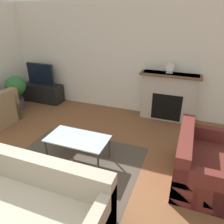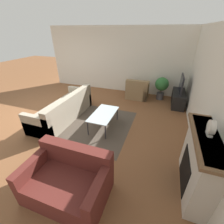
# 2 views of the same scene
# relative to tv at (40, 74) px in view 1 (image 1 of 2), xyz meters

# --- Properties ---
(wall_back) EXTENTS (8.89, 0.06, 2.70)m
(wall_back) POSITION_rel_tv_xyz_m (2.19, 0.33, 0.53)
(wall_back) COLOR silver
(wall_back) RESTS_ON ground_plane
(area_rug) EXTENTS (2.30, 1.79, 0.00)m
(area_rug) POSITION_rel_tv_xyz_m (2.32, -2.22, -0.82)
(area_rug) COLOR #4C4238
(area_rug) RESTS_ON ground_plane
(fireplace) EXTENTS (1.40, 0.38, 1.16)m
(fireplace) POSITION_rel_tv_xyz_m (3.59, 0.14, -0.21)
(fireplace) COLOR #BCB2A3
(fireplace) RESTS_ON ground_plane
(tv_stand) EXTENTS (1.18, 0.43, 0.51)m
(tv_stand) POSITION_rel_tv_xyz_m (0.00, 0.00, -0.57)
(tv_stand) COLOR black
(tv_stand) RESTS_ON ground_plane
(tv) EXTENTS (0.85, 0.06, 0.62)m
(tv) POSITION_rel_tv_xyz_m (0.00, 0.00, 0.00)
(tv) COLOR #232328
(tv) RESTS_ON tv_stand
(couch_sectional) EXTENTS (2.33, 0.88, 0.82)m
(couch_sectional) POSITION_rel_tv_xyz_m (2.26, -3.49, -0.53)
(couch_sectional) COLOR #9E937F
(couch_sectional) RESTS_ON ground_plane
(couch_loveseat) EXTENTS (0.89, 1.36, 0.82)m
(couch_loveseat) POSITION_rel_tv_xyz_m (4.42, -1.88, -0.53)
(couch_loveseat) COLOR #5B231E
(couch_loveseat) RESTS_ON ground_plane
(coffee_table) EXTENTS (1.10, 0.59, 0.45)m
(coffee_table) POSITION_rel_tv_xyz_m (2.32, -2.10, -0.42)
(coffee_table) COLOR #333338
(coffee_table) RESTS_ON ground_plane
(potted_plant) EXTENTS (0.53, 0.53, 0.91)m
(potted_plant) POSITION_rel_tv_xyz_m (-0.33, -0.67, -0.25)
(potted_plant) COLOR #47474C
(potted_plant) RESTS_ON ground_plane
(mantel_clock) EXTENTS (0.22, 0.07, 0.25)m
(mantel_clock) POSITION_rel_tv_xyz_m (3.55, 0.14, 0.47)
(mantel_clock) COLOR beige
(mantel_clock) RESTS_ON fireplace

